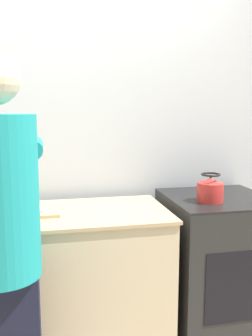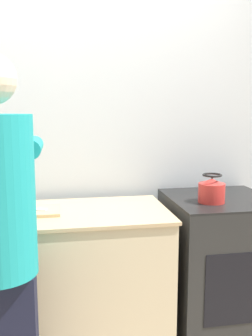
{
  "view_description": "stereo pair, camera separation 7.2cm",
  "coord_description": "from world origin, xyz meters",
  "px_view_note": "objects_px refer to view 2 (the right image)",
  "views": [
    {
      "loc": [
        -0.09,
        -1.73,
        1.47
      ],
      "look_at": [
        0.32,
        0.21,
        1.15
      ],
      "focal_mm": 40.0,
      "sensor_mm": 36.0,
      "label": 1
    },
    {
      "loc": [
        -0.02,
        -1.75,
        1.47
      ],
      "look_at": [
        0.32,
        0.21,
        1.15
      ],
      "focal_mm": 40.0,
      "sensor_mm": 36.0,
      "label": 2
    }
  ],
  "objects_px": {
    "oven": "(218,271)",
    "kettle": "(212,190)",
    "person": "(0,242)",
    "knife": "(29,209)",
    "cutting_board": "(24,212)"
  },
  "relations": [
    {
      "from": "oven",
      "to": "kettle",
      "type": "relative_size",
      "value": 5.69
    },
    {
      "from": "person",
      "to": "knife",
      "type": "bearing_deg",
      "value": 80.75
    },
    {
      "from": "oven",
      "to": "person",
      "type": "bearing_deg",
      "value": -156.98
    },
    {
      "from": "oven",
      "to": "knife",
      "type": "xyz_separation_m",
      "value": [
        -1.13,
        -0.02,
        0.46
      ]
    },
    {
      "from": "oven",
      "to": "knife",
      "type": "relative_size",
      "value": 5.02
    },
    {
      "from": "knife",
      "to": "oven",
      "type": "bearing_deg",
      "value": 16.65
    },
    {
      "from": "oven",
      "to": "knife",
      "type": "distance_m",
      "value": 1.22
    },
    {
      "from": "oven",
      "to": "cutting_board",
      "type": "xyz_separation_m",
      "value": [
        -1.15,
        -0.02,
        0.44
      ]
    },
    {
      "from": "knife",
      "to": "kettle",
      "type": "height_order",
      "value": "kettle"
    },
    {
      "from": "oven",
      "to": "knife",
      "type": "bearing_deg",
      "value": -179.19
    },
    {
      "from": "cutting_board",
      "to": "kettle",
      "type": "relative_size",
      "value": 2.36
    },
    {
      "from": "oven",
      "to": "kettle",
      "type": "bearing_deg",
      "value": -137.84
    },
    {
      "from": "oven",
      "to": "kettle",
      "type": "distance_m",
      "value": 0.56
    },
    {
      "from": "oven",
      "to": "kettle",
      "type": "xyz_separation_m",
      "value": [
        -0.1,
        -0.09,
        0.54
      ]
    },
    {
      "from": "person",
      "to": "cutting_board",
      "type": "bearing_deg",
      "value": 83.84
    }
  ]
}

